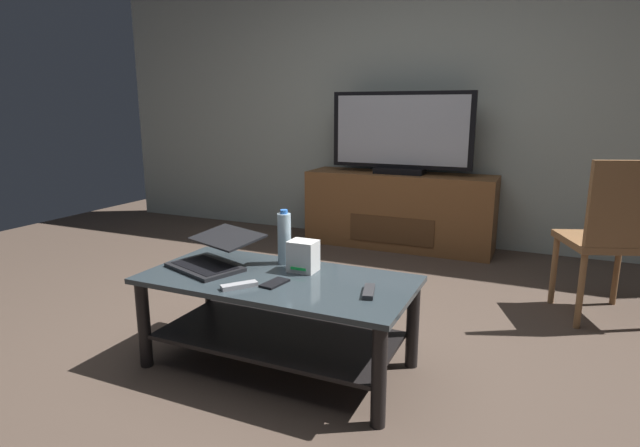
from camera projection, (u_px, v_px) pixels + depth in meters
name	position (u px, v px, depth m)	size (l,w,h in m)	color
ground_plane	(288.00, 354.00, 2.55)	(7.68, 7.68, 0.00)	#4C3D33
back_wall	(419.00, 86.00, 4.50)	(6.40, 0.12, 2.80)	#A8B2A8
coffee_table	(278.00, 305.00, 2.37)	(1.25, 0.61, 0.44)	#2D383D
media_cabinet	(399.00, 210.00, 4.48)	(1.63, 0.46, 0.65)	brown
television	(401.00, 135.00, 4.31)	(1.22, 0.20, 0.69)	black
dining_chair	(614.00, 233.00, 2.83)	(0.57, 0.57, 0.94)	brown
laptop	(214.00, 255.00, 2.48)	(0.46, 0.47, 0.16)	black
router_box	(303.00, 256.00, 2.41)	(0.13, 0.11, 0.15)	white
water_bottle_near	(284.00, 238.00, 2.52)	(0.07, 0.07, 0.27)	silver
cell_phone	(275.00, 283.00, 2.25)	(0.07, 0.14, 0.01)	black
tv_remote	(239.00, 286.00, 2.20)	(0.04, 0.16, 0.02)	#99999E
soundbar_remote	(369.00, 291.00, 2.13)	(0.04, 0.16, 0.02)	#2D2D30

